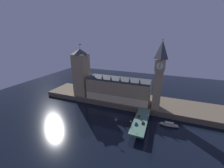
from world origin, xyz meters
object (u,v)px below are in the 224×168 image
object	(u,v)px
car_northbound_trail	(136,124)
street_lamp_mid	(148,117)
victoria_tower	(81,72)
car_northbound_lead	(139,117)
pedestrian_near_rail	(132,126)
pedestrian_mid_walk	(148,118)
pedestrian_far_rail	(138,112)
street_lamp_far	(138,108)
car_southbound_lead	(143,123)
clock_tower	(159,74)
boat_downstream	(169,125)
street_lamp_near	(131,124)

from	to	relation	value
car_northbound_trail	street_lamp_mid	xyz separation A→B (m)	(8.70, 8.59, 3.71)
victoria_tower	car_northbound_lead	size ratio (longest dim) A/B	15.14
pedestrian_near_rail	pedestrian_mid_walk	size ratio (longest dim) A/B	0.92
pedestrian_near_rail	pedestrian_far_rail	distance (m)	24.83
street_lamp_far	car_northbound_lead	bearing A→B (deg)	-73.50
car_southbound_lead	car_northbound_trail	bearing A→B (deg)	-146.16
clock_tower	street_lamp_mid	size ratio (longest dim) A/B	10.37
pedestrian_mid_walk	street_lamp_far	xyz separation A→B (m)	(-11.46, 10.37, 3.52)
pedestrian_near_rail	pedestrian_far_rail	size ratio (longest dim) A/B	0.89
victoria_tower	car_southbound_lead	size ratio (longest dim) A/B	15.76
car_northbound_trail	clock_tower	bearing A→B (deg)	71.31
pedestrian_far_rail	street_lamp_mid	bearing A→B (deg)	-47.10
car_northbound_lead	pedestrian_near_rail	world-z (taller)	car_northbound_lead
street_lamp_mid	boat_downstream	xyz separation A→B (m)	(19.28, 10.16, -9.74)
street_lamp_mid	pedestrian_near_rail	bearing A→B (deg)	-132.54
car_northbound_lead	boat_downstream	xyz separation A→B (m)	(27.98, 6.13, -6.09)
street_lamp_far	boat_downstream	distance (m)	32.95
car_northbound_lead	street_lamp_mid	bearing A→B (deg)	-24.88
car_northbound_trail	pedestrian_far_rail	distance (m)	21.11
car_northbound_trail	car_northbound_lead	bearing A→B (deg)	90.00
car_southbound_lead	pedestrian_near_rail	xyz separation A→B (m)	(-8.30, -7.61, 0.20)
car_northbound_trail	boat_downstream	distance (m)	34.22
car_northbound_lead	pedestrian_mid_walk	xyz separation A→B (m)	(8.30, 0.31, 0.16)
street_lamp_near	pedestrian_far_rail	bearing A→B (deg)	89.15
pedestrian_near_rail	street_lamp_far	distance (m)	27.45
pedestrian_far_rail	boat_downstream	xyz separation A→B (m)	(30.74, -2.17, -6.28)
street_lamp_far	pedestrian_mid_walk	bearing A→B (deg)	-42.15
victoria_tower	pedestrian_mid_walk	size ratio (longest dim) A/B	38.45
boat_downstream	street_lamp_far	bearing A→B (deg)	171.68
pedestrian_near_rail	street_lamp_mid	distance (m)	17.33
pedestrian_near_rail	boat_downstream	xyz separation A→B (m)	(30.74, 22.66, -6.17)
boat_downstream	car_northbound_trail	bearing A→B (deg)	-146.16
clock_tower	boat_downstream	distance (m)	50.17
street_lamp_near	clock_tower	bearing A→B (deg)	70.07
clock_tower	street_lamp_mid	world-z (taller)	clock_tower
pedestrian_mid_walk	street_lamp_near	world-z (taller)	street_lamp_near
clock_tower	street_lamp_near	world-z (taller)	clock_tower
street_lamp_mid	car_southbound_lead	bearing A→B (deg)	-122.94
car_southbound_lead	street_lamp_far	size ratio (longest dim) A/B	0.59
car_northbound_trail	boat_downstream	xyz separation A→B (m)	(27.98, 18.76, -6.02)
clock_tower	car_northbound_trail	xyz separation A→B (m)	(-13.25, -39.16, -37.38)
victoria_tower	street_lamp_far	bearing A→B (deg)	-14.32
street_lamp_near	street_lamp_far	distance (m)	29.44
street_lamp_near	street_lamp_mid	distance (m)	18.91
car_southbound_lead	pedestrian_mid_walk	bearing A→B (deg)	73.32
clock_tower	pedestrian_mid_walk	distance (m)	45.75
car_northbound_trail	street_lamp_far	size ratio (longest dim) A/B	0.58
street_lamp_near	pedestrian_mid_walk	bearing A→B (deg)	58.99
street_lamp_mid	car_northbound_trail	bearing A→B (deg)	-135.34
pedestrian_mid_walk	street_lamp_mid	bearing A→B (deg)	-84.74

